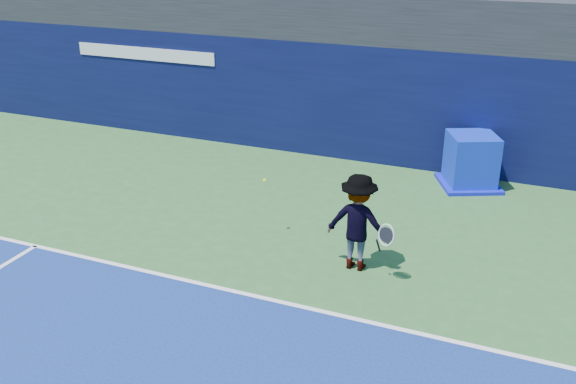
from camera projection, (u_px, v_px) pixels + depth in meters
baseline at (271, 300)px, 10.68m from camera, size 24.00×0.10×0.01m
stadium_band at (403, 15)px, 16.51m from camera, size 36.00×3.00×1.20m
back_wall_assembly at (388, 103)px, 16.48m from camera, size 36.00×1.03×3.00m
equipment_cart at (471, 163)px, 15.09m from camera, size 1.75×1.75×1.26m
tennis_player at (358, 222)px, 11.36m from camera, size 1.34×0.74×1.80m
tennis_ball at (265, 180)px, 12.50m from camera, size 0.07×0.07×0.07m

